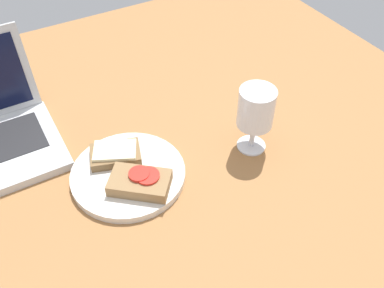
% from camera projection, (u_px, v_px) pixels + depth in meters
% --- Properties ---
extents(wooden_table, '(1.40, 1.40, 0.03)m').
position_uv_depth(wooden_table, '(181.00, 170.00, 0.90)').
color(wooden_table, '#9E6B3D').
rests_on(wooden_table, ground).
extents(plate, '(0.23, 0.23, 0.02)m').
position_uv_depth(plate, '(128.00, 174.00, 0.86)').
color(plate, silver).
rests_on(plate, wooden_table).
extents(sandwich_with_tomato, '(0.13, 0.13, 0.03)m').
position_uv_depth(sandwich_with_tomato, '(140.00, 182.00, 0.82)').
color(sandwich_with_tomato, '#937047').
rests_on(sandwich_with_tomato, plate).
extents(sandwich_with_cheese, '(0.12, 0.09, 0.03)m').
position_uv_depth(sandwich_with_cheese, '(115.00, 154.00, 0.87)').
color(sandwich_with_cheese, brown).
rests_on(sandwich_with_cheese, plate).
extents(wine_glass, '(0.07, 0.07, 0.15)m').
position_uv_depth(wine_glass, '(256.00, 110.00, 0.86)').
color(wine_glass, white).
rests_on(wine_glass, wooden_table).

